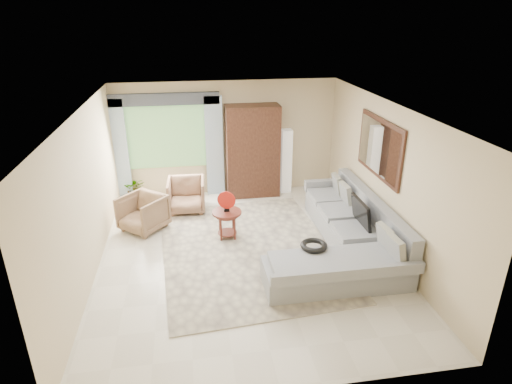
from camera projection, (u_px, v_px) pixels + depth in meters
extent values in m
plane|color=silver|center=(245.00, 255.00, 7.56)|extent=(6.00, 6.00, 0.00)
cube|color=#C0B798|center=(248.00, 249.00, 7.73)|extent=(3.29, 4.21, 0.02)
cube|color=gray|center=(344.00, 224.00, 8.23)|extent=(0.90, 2.40, 0.40)
cube|color=gray|center=(337.00, 273.00, 6.67)|extent=(2.30, 0.80, 0.40)
cube|color=gray|center=(372.00, 210.00, 7.74)|extent=(0.20, 3.20, 0.50)
cube|color=gray|center=(325.00, 185.00, 9.28)|extent=(0.90, 0.16, 0.22)
cube|color=gray|center=(349.00, 274.00, 6.15)|extent=(2.30, 0.10, 0.18)
cube|color=black|center=(361.00, 213.00, 7.50)|extent=(0.14, 0.74, 0.48)
torus|color=black|center=(314.00, 246.00, 6.79)|extent=(0.43, 0.43, 0.09)
cylinder|color=#451A12|center=(227.00, 212.00, 7.95)|extent=(0.55, 0.55, 0.04)
cylinder|color=#451A12|center=(227.00, 226.00, 8.06)|extent=(0.36, 0.36, 0.50)
cylinder|color=#B01B11|center=(226.00, 200.00, 7.85)|extent=(0.33, 0.13, 0.34)
imported|color=#846048|center=(143.00, 213.00, 8.33)|extent=(1.08, 1.08, 0.71)
imported|color=#8D684D|center=(186.00, 195.00, 9.13)|extent=(0.79, 0.82, 0.72)
imported|color=#999999|center=(135.00, 188.00, 9.74)|extent=(0.49, 0.43, 0.52)
cube|color=black|center=(253.00, 151.00, 9.71)|extent=(1.20, 0.55, 2.10)
cube|color=silver|center=(286.00, 161.00, 10.00)|extent=(0.24, 0.24, 1.50)
cube|color=#669E59|center=(167.00, 137.00, 9.52)|extent=(1.80, 0.04, 1.40)
cube|color=#9EB7CC|center=(119.00, 151.00, 9.39)|extent=(0.40, 0.08, 2.30)
cube|color=#9EB7CC|center=(214.00, 147.00, 9.69)|extent=(0.40, 0.08, 2.30)
cube|color=#1E232D|center=(163.00, 99.00, 9.13)|extent=(2.40, 0.12, 0.26)
cube|color=black|center=(380.00, 148.00, 7.56)|extent=(0.04, 1.70, 1.05)
cube|color=white|center=(378.00, 148.00, 7.56)|extent=(0.02, 1.54, 0.90)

